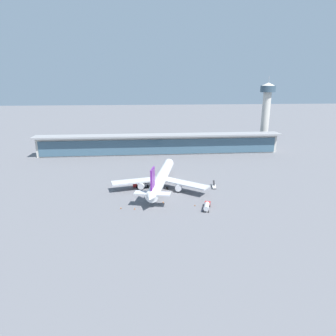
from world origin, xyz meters
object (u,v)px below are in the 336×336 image
(airliner_on_stand, at_px, (161,178))
(safety_cone_alpha, at_px, (195,205))
(service_truck_under_wing_red, at_px, (142,184))
(control_tower, at_px, (266,109))
(safety_cone_charlie, at_px, (121,208))
(safety_cone_delta, at_px, (135,209))
(service_truck_mid_apron_white, at_px, (214,186))
(safety_cone_bravo, at_px, (163,202))
(service_truck_near_nose_red, at_px, (207,206))

(airliner_on_stand, relative_size, safety_cone_alpha, 91.16)
(service_truck_under_wing_red, xyz_separation_m, control_tower, (102.28, 89.71, 29.77))
(service_truck_under_wing_red, height_order, control_tower, control_tower)
(service_truck_under_wing_red, height_order, safety_cone_charlie, service_truck_under_wing_red)
(safety_cone_charlie, bearing_deg, safety_cone_delta, -11.69)
(service_truck_under_wing_red, height_order, service_truck_mid_apron_white, service_truck_under_wing_red)
(service_truck_mid_apron_white, bearing_deg, safety_cone_bravo, -148.23)
(airliner_on_stand, height_order, safety_cone_bravo, airliner_on_stand)
(service_truck_near_nose_red, xyz_separation_m, service_truck_under_wing_red, (-27.42, 30.58, 0.00))
(service_truck_mid_apron_white, height_order, safety_cone_delta, service_truck_mid_apron_white)
(service_truck_near_nose_red, distance_m, safety_cone_delta, 31.04)
(service_truck_under_wing_red, bearing_deg, airliner_on_stand, -13.14)
(airliner_on_stand, relative_size, safety_cone_delta, 91.16)
(control_tower, bearing_deg, airliner_on_stand, -135.12)
(service_truck_near_nose_red, bearing_deg, safety_cone_bravo, 153.76)
(service_truck_mid_apron_white, height_order, safety_cone_bravo, service_truck_mid_apron_white)
(service_truck_near_nose_red, relative_size, safety_cone_delta, 12.68)
(control_tower, distance_m, safety_cone_charlie, 164.06)
(service_truck_under_wing_red, xyz_separation_m, safety_cone_bravo, (9.31, -21.65, -1.39))
(safety_cone_delta, bearing_deg, service_truck_mid_apron_white, 29.77)
(service_truck_near_nose_red, relative_size, service_truck_mid_apron_white, 1.28)
(service_truck_near_nose_red, height_order, service_truck_mid_apron_white, service_truck_near_nose_red)
(service_truck_under_wing_red, distance_m, safety_cone_charlie, 28.06)
(safety_cone_charlie, bearing_deg, airliner_on_stand, 51.42)
(safety_cone_alpha, relative_size, safety_cone_delta, 1.00)
(control_tower, bearing_deg, service_truck_under_wing_red, -138.75)
(service_truck_near_nose_red, xyz_separation_m, control_tower, (74.86, 120.29, 29.77))
(safety_cone_bravo, relative_size, safety_cone_charlie, 1.00)
(safety_cone_alpha, bearing_deg, service_truck_under_wing_red, 131.16)
(airliner_on_stand, distance_m, safety_cone_charlie, 31.26)
(safety_cone_bravo, bearing_deg, service_truck_mid_apron_white, 31.77)
(safety_cone_charlie, distance_m, safety_cone_delta, 6.02)
(service_truck_near_nose_red, xyz_separation_m, safety_cone_charlie, (-36.76, 4.16, -1.39))
(control_tower, bearing_deg, service_truck_mid_apron_white, -124.70)
(airliner_on_stand, relative_size, safety_cone_bravo, 91.16)
(safety_cone_charlie, bearing_deg, safety_cone_bravo, 14.33)
(safety_cone_bravo, bearing_deg, safety_cone_charlie, -165.67)
(service_truck_mid_apron_white, bearing_deg, safety_cone_charlie, -154.68)
(service_truck_near_nose_red, relative_size, safety_cone_bravo, 12.68)
(service_truck_mid_apron_white, xyz_separation_m, safety_cone_charlie, (-46.40, -21.95, -0.49))
(service_truck_near_nose_red, xyz_separation_m, safety_cone_alpha, (-4.35, 4.19, -1.39))
(service_truck_near_nose_red, distance_m, safety_cone_charlie, 37.03)
(service_truck_under_wing_red, bearing_deg, service_truck_near_nose_red, -48.12)
(service_truck_under_wing_red, distance_m, safety_cone_bravo, 23.61)
(airliner_on_stand, height_order, safety_cone_alpha, airliner_on_stand)
(airliner_on_stand, relative_size, service_truck_near_nose_red, 7.19)
(airliner_on_stand, bearing_deg, control_tower, 44.88)
(service_truck_under_wing_red, xyz_separation_m, safety_cone_alpha, (23.07, -26.39, -1.39))
(control_tower, relative_size, safety_cone_bravo, 82.06)
(safety_cone_delta, bearing_deg, safety_cone_charlie, 168.31)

